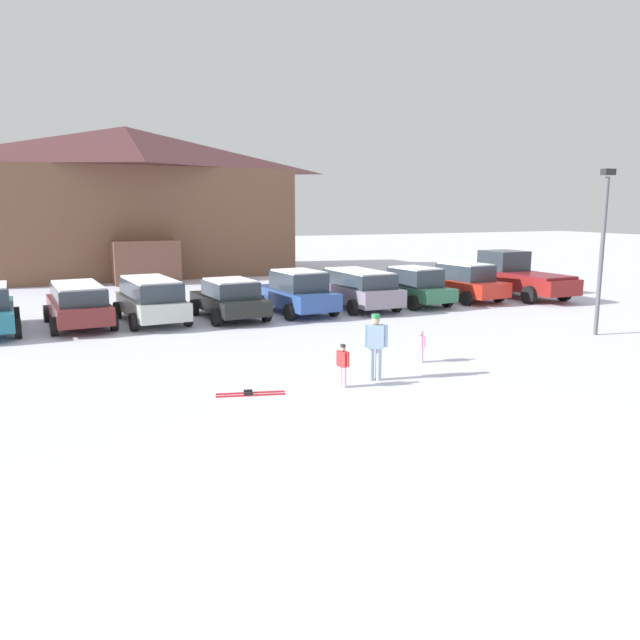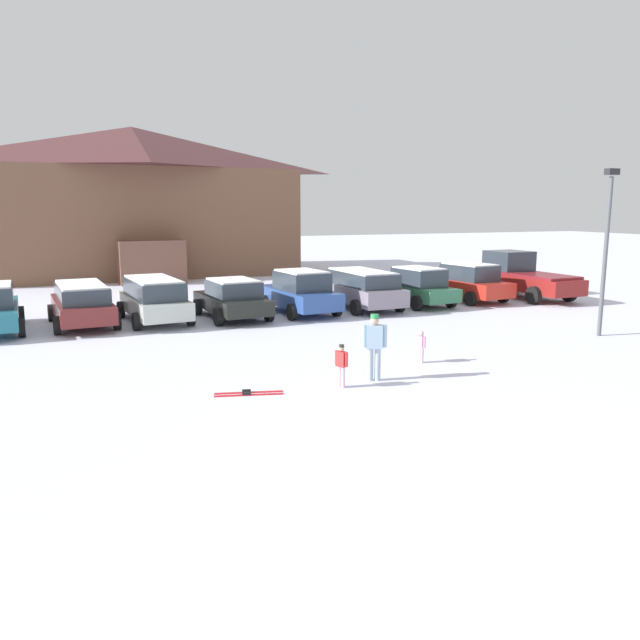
% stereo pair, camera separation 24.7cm
% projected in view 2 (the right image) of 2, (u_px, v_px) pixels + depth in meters
% --- Properties ---
extents(ground, '(160.00, 160.00, 0.00)m').
position_uv_depth(ground, '(456.00, 457.00, 10.72)').
color(ground, silver).
extents(ski_lodge, '(19.68, 12.26, 9.22)m').
position_uv_depth(ski_lodge, '(135.00, 201.00, 39.77)').
color(ski_lodge, brown).
rests_on(ski_lodge, ground).
extents(parked_maroon_van, '(2.41, 4.82, 1.55)m').
position_uv_depth(parked_maroon_van, '(82.00, 303.00, 22.52)').
color(parked_maroon_van, maroon).
rests_on(parked_maroon_van, ground).
extents(parked_silver_wagon, '(2.46, 4.82, 1.66)m').
position_uv_depth(parked_silver_wagon, '(154.00, 298.00, 23.25)').
color(parked_silver_wagon, beige).
rests_on(parked_silver_wagon, ground).
extents(parked_black_sedan, '(2.47, 4.37, 1.54)m').
position_uv_depth(parked_black_sedan, '(232.00, 298.00, 23.99)').
color(parked_black_sedan, black).
rests_on(parked_black_sedan, ground).
extents(parked_blue_hatchback, '(2.45, 4.49, 1.76)m').
position_uv_depth(parked_blue_hatchback, '(300.00, 292.00, 25.10)').
color(parked_blue_hatchback, '#2D4E96').
rests_on(parked_blue_hatchback, ground).
extents(parked_grey_wagon, '(2.35, 4.80, 1.64)m').
position_uv_depth(parked_grey_wagon, '(362.00, 288.00, 26.30)').
color(parked_grey_wagon, gray).
rests_on(parked_grey_wagon, ground).
extents(parked_green_coupe, '(2.39, 4.31, 1.68)m').
position_uv_depth(parked_green_coupe, '(417.00, 286.00, 27.25)').
color(parked_green_coupe, '#2F6B49').
rests_on(parked_green_coupe, ground).
extents(parked_red_sedan, '(2.52, 4.70, 1.73)m').
position_uv_depth(parked_red_sedan, '(467.00, 282.00, 28.64)').
color(parked_red_sedan, red).
rests_on(parked_red_sedan, ground).
extents(pickup_truck, '(2.47, 5.91, 2.15)m').
position_uv_depth(pickup_truck, '(521.00, 276.00, 29.70)').
color(pickup_truck, maroon).
rests_on(pickup_truck, ground).
extents(skier_child_in_red_jacket, '(0.24, 0.36, 1.05)m').
position_uv_depth(skier_child_in_red_jacket, '(341.00, 363.00, 14.78)').
color(skier_child_in_red_jacket, '#EFB6C7').
rests_on(skier_child_in_red_jacket, ground).
extents(skier_adult_in_blue_parka, '(0.58, 0.38, 1.67)m').
position_uv_depth(skier_adult_in_blue_parka, '(374.00, 343.00, 15.32)').
color(skier_adult_in_blue_parka, '#A0B6C8').
rests_on(skier_adult_in_blue_parka, ground).
extents(skier_child_in_pink_snowsuit, '(0.15, 0.33, 0.89)m').
position_uv_depth(skier_child_in_pink_snowsuit, '(421.00, 345.00, 17.16)').
color(skier_child_in_pink_snowsuit, '#E1AAC4').
rests_on(skier_child_in_pink_snowsuit, ground).
extents(pair_of_skis, '(1.60, 0.68, 0.08)m').
position_uv_depth(pair_of_skis, '(248.00, 393.00, 14.33)').
color(pair_of_skis, red).
rests_on(pair_of_skis, ground).
extents(lamp_post, '(0.44, 0.24, 5.46)m').
position_uv_depth(lamp_post, '(606.00, 243.00, 20.34)').
color(lamp_post, '#515459').
rests_on(lamp_post, ground).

